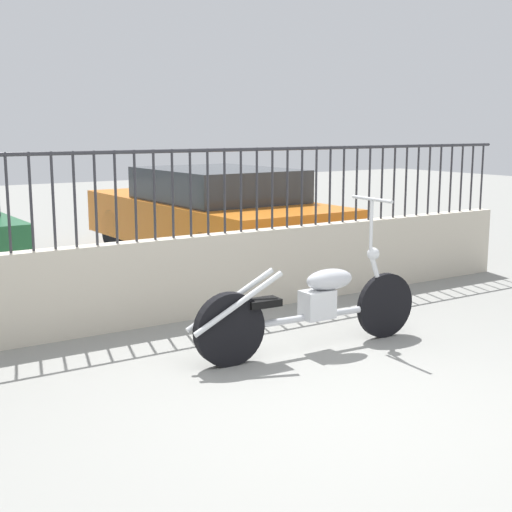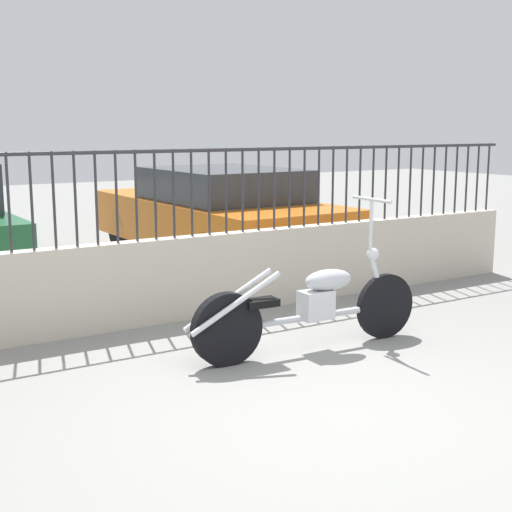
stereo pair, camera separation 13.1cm
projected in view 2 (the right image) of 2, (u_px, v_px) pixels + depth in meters
ground_plane at (332, 410)px, 4.73m from camera, size 40.00×40.00×0.00m
low_wall at (166, 280)px, 6.83m from camera, size 9.10×0.18×0.81m
fence_railing at (164, 180)px, 6.66m from camera, size 9.10×0.04×0.84m
motorcycle_silver at (302, 307)px, 5.88m from camera, size 2.19×0.52×1.27m
car_orange at (216, 213)px, 9.90m from camera, size 1.92×4.49×1.30m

